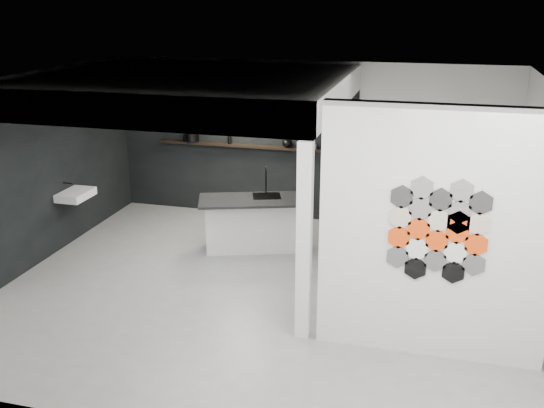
{
  "coord_description": "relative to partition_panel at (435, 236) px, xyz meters",
  "views": [
    {
      "loc": [
        2.09,
        -7.19,
        3.78
      ],
      "look_at": [
        0.1,
        0.3,
        1.15
      ],
      "focal_mm": 40.0,
      "sensor_mm": 36.0,
      "label": 1
    }
  ],
  "objects": [
    {
      "name": "wall_basin",
      "position": [
        -5.46,
        1.8,
        -0.55
      ],
      "size": [
        0.4,
        0.6,
        0.12
      ],
      "primitive_type": "cube",
      "color": "silver",
      "rests_on": "bay_clad_left"
    },
    {
      "name": "glass_bowl",
      "position": [
        -2.08,
        3.87,
        -0.04
      ],
      "size": [
        0.13,
        0.13,
        0.09
      ],
      "primitive_type": "cylinder",
      "rotation": [
        0.0,
        0.0,
        -0.09
      ],
      "color": "gray",
      "rests_on": "display_shelf"
    },
    {
      "name": "kettle",
      "position": [
        -2.53,
        3.87,
        -0.0
      ],
      "size": [
        0.21,
        0.21,
        0.15
      ],
      "primitive_type": "ellipsoid",
      "rotation": [
        0.0,
        0.0,
        -0.22
      ],
      "color": "black",
      "rests_on": "display_shelf"
    },
    {
      "name": "glass_vase",
      "position": [
        -2.08,
        3.87,
        -0.02
      ],
      "size": [
        0.11,
        0.11,
        0.12
      ],
      "primitive_type": "cylinder",
      "rotation": [
        0.0,
        0.0,
        0.41
      ],
      "color": "gray",
      "rests_on": "display_shelf"
    },
    {
      "name": "partition_panel",
      "position": [
        0.0,
        0.0,
        0.0
      ],
      "size": [
        2.45,
        0.15,
        2.8
      ],
      "primitive_type": "cube",
      "color": "silver",
      "rests_on": "floor"
    },
    {
      "name": "floor",
      "position": [
        -2.23,
        1.0,
        -1.4
      ],
      "size": [
        7.0,
        6.0,
        0.01
      ],
      "primitive_type": "cube",
      "color": "slate"
    },
    {
      "name": "bulkhead",
      "position": [
        -3.52,
        2.0,
        1.15
      ],
      "size": [
        4.4,
        4.0,
        0.4
      ],
      "primitive_type": "cube",
      "color": "silver",
      "rests_on": "corner_column"
    },
    {
      "name": "bay_clad_left",
      "position": [
        -5.7,
        2.0,
        -0.22
      ],
      "size": [
        0.04,
        4.0,
        2.35
      ],
      "primitive_type": "cube",
      "color": "black",
      "rests_on": "floor"
    },
    {
      "name": "hex_tile_cluster",
      "position": [
        0.03,
        -0.09,
        0.1
      ],
      "size": [
        1.04,
        0.02,
        1.16
      ],
      "color": "black",
      "rests_on": "partition_panel"
    },
    {
      "name": "bay_clad_back",
      "position": [
        -3.52,
        3.97,
        -0.22
      ],
      "size": [
        4.4,
        0.04,
        2.35
      ],
      "primitive_type": "cube",
      "color": "black",
      "rests_on": "floor"
    },
    {
      "name": "bottle_dark",
      "position": [
        -3.59,
        3.87,
        0.0
      ],
      "size": [
        0.07,
        0.07,
        0.17
      ],
      "primitive_type": "cylinder",
      "rotation": [
        0.0,
        0.0,
        -0.1
      ],
      "color": "black",
      "rests_on": "display_shelf"
    },
    {
      "name": "fascia_beam",
      "position": [
        -3.52,
        0.08,
        1.15
      ],
      "size": [
        4.4,
        0.16,
        0.4
      ],
      "primitive_type": "cube",
      "color": "silver",
      "rests_on": "corner_column"
    },
    {
      "name": "utensil_cup",
      "position": [
        -4.44,
        3.87,
        -0.03
      ],
      "size": [
        0.1,
        0.1,
        0.1
      ],
      "primitive_type": "cylinder",
      "rotation": [
        0.0,
        0.0,
        -0.29
      ],
      "color": "black",
      "rests_on": "display_shelf"
    },
    {
      "name": "kitchen_island",
      "position": [
        -2.73,
        2.36,
        -0.96
      ],
      "size": [
        1.77,
        1.2,
        1.31
      ],
      "rotation": [
        0.0,
        0.0,
        0.33
      ],
      "color": "silver",
      "rests_on": "floor"
    },
    {
      "name": "display_shelf",
      "position": [
        -3.43,
        3.87,
        -0.1
      ],
      "size": [
        3.0,
        0.15,
        0.04
      ],
      "primitive_type": "cube",
      "color": "black",
      "rests_on": "bay_clad_back"
    },
    {
      "name": "stockpot",
      "position": [
        -4.31,
        3.87,
        0.02
      ],
      "size": [
        0.32,
        0.32,
        0.2
      ],
      "primitive_type": "cylinder",
      "rotation": [
        0.0,
        0.0,
        0.37
      ],
      "color": "black",
      "rests_on": "display_shelf"
    },
    {
      "name": "corner_column",
      "position": [
        -1.41,
        0.0,
        -0.22
      ],
      "size": [
        0.16,
        0.16,
        2.35
      ],
      "primitive_type": "cube",
      "color": "silver",
      "rests_on": "floor"
    }
  ]
}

